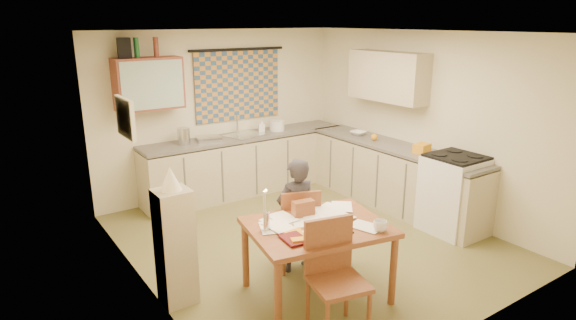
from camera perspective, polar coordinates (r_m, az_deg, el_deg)
floor at (r=6.08m, az=2.28°, el=-9.48°), size 4.00×4.50×0.02m
ceiling at (r=5.47m, az=2.58°, el=15.01°), size 4.00×4.50×0.02m
wall_back at (r=7.53m, az=-8.00°, el=5.57°), size 4.00×0.02×2.50m
wall_front at (r=4.15m, az=21.54°, el=-4.35°), size 4.00×0.02×2.50m
wall_left at (r=4.76m, az=-17.33°, el=-1.35°), size 0.02×4.50×2.50m
wall_right at (r=7.01m, az=15.72°, el=4.32°), size 0.02×4.50×2.50m
window_blind at (r=7.57m, az=-5.93°, el=8.77°), size 1.45×0.03×1.05m
curtain_rod at (r=7.50m, az=-5.98°, el=12.92°), size 1.60×0.04×0.04m
wall_cabinet at (r=6.85m, az=-16.20°, el=8.69°), size 0.90×0.34×0.70m
wall_cabinet_glass at (r=6.69m, az=-15.72°, el=8.56°), size 0.84×0.02×0.64m
upper_cabinet_right at (r=7.15m, az=11.74°, el=9.69°), size 0.34×1.30×0.70m
framed_print at (r=5.04m, az=-18.73°, el=4.77°), size 0.04×0.50×0.40m
print_canvas at (r=5.04m, az=-18.45°, el=4.81°), size 0.01×0.42×0.32m
counter_back at (r=7.57m, az=-4.93°, el=-0.49°), size 3.30×0.62×0.92m
counter_right at (r=7.13m, az=12.22°, el=-1.88°), size 0.62×2.95×0.92m
stove at (r=6.49m, az=19.00°, el=-3.79°), size 0.65×0.65×1.01m
sink at (r=7.46m, az=-5.08°, el=2.65°), size 0.66×0.59×0.10m
tap at (r=7.55m, az=-6.03°, el=4.20°), size 0.04×0.04×0.28m
dish_rack at (r=7.17m, az=-9.38°, el=2.51°), size 0.41×0.37×0.06m
kettle at (r=7.00m, az=-12.26°, el=2.78°), size 0.23×0.23×0.24m
mixing_bowl at (r=7.73m, az=-1.32°, el=4.11°), size 0.31×0.31×0.16m
soap_bottle at (r=7.63m, az=-3.15°, el=4.10°), size 0.16×0.16×0.21m
bowl at (r=7.51m, az=8.32°, el=3.18°), size 0.30×0.30×0.06m
orange_bag at (r=6.67m, az=15.59°, el=1.35°), size 0.25×0.20×0.12m
fruit_orange at (r=7.19m, az=10.19°, el=2.68°), size 0.10×0.10×0.10m
speaker at (r=6.72m, az=-18.85°, el=12.46°), size 0.19×0.23×0.26m
bottle_green at (r=6.77m, az=-17.52°, el=12.59°), size 0.07×0.07×0.26m
bottle_brown at (r=6.85m, az=-15.38°, el=12.80°), size 0.07×0.07×0.26m
dining_table at (r=4.80m, az=3.45°, el=-11.73°), size 1.46×1.22×0.75m
chair_far at (r=5.34m, az=1.04°, el=-9.72°), size 0.54×0.54×0.93m
chair_near at (r=4.33m, az=5.78°, el=-16.20°), size 0.54×0.54×1.00m
person at (r=5.15m, az=0.98°, el=-6.57°), size 0.53×0.41×1.26m
shelf_stand at (r=4.72m, az=-13.21°, el=-10.04°), size 0.32×0.30×1.14m
lampshade at (r=4.47m, az=-13.77°, el=-2.16°), size 0.20×0.20×0.22m
letter_rack at (r=4.80m, az=1.82°, el=-5.76°), size 0.23×0.13×0.16m
mug at (r=4.56m, az=10.88°, el=-7.70°), size 0.18×0.18×0.10m
magazine at (r=4.27m, az=-0.44°, el=-9.65°), size 0.25×0.30×0.02m
book at (r=4.40m, az=-0.33°, el=-8.88°), size 0.31×0.34×0.02m
orange_box at (r=4.27m, az=1.19°, el=-9.56°), size 0.14×0.12×0.04m
eyeglasses at (r=4.48m, az=6.94°, el=-8.56°), size 0.14×0.08×0.02m
candle_holder at (r=4.49m, az=-2.55°, el=-7.25°), size 0.07×0.07×0.18m
candle at (r=4.37m, az=-2.81°, el=-5.08°), size 0.03×0.03×0.22m
candle_flame at (r=4.32m, az=-2.63°, el=-3.63°), size 0.02×0.02×0.02m
papers at (r=4.71m, az=3.12°, el=-7.12°), size 1.20×0.93×0.02m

